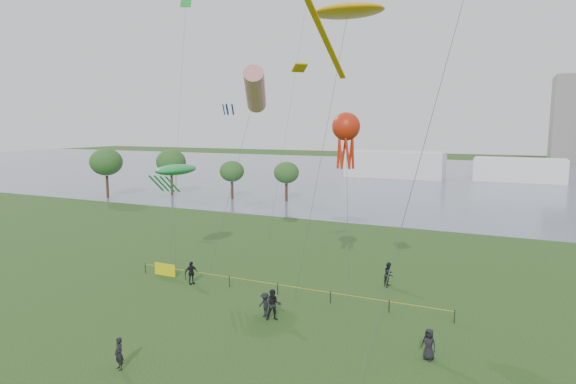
% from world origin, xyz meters
% --- Properties ---
extents(lake, '(400.00, 120.00, 0.08)m').
position_xyz_m(lake, '(0.00, 100.00, 0.02)').
color(lake, slate).
rests_on(lake, ground_plane).
extents(pavilion_left, '(22.00, 8.00, 6.00)m').
position_xyz_m(pavilion_left, '(-12.00, 95.00, 3.00)').
color(pavilion_left, silver).
rests_on(pavilion_left, ground_plane).
extents(pavilion_right, '(18.00, 7.00, 5.00)m').
position_xyz_m(pavilion_right, '(14.00, 98.00, 2.50)').
color(pavilion_right, white).
rests_on(pavilion_right, ground_plane).
extents(trees, '(33.04, 13.94, 8.22)m').
position_xyz_m(trees, '(-38.18, 48.20, 5.44)').
color(trees, '#382219').
rests_on(trees, ground_plane).
extents(fence, '(24.07, 0.07, 1.05)m').
position_xyz_m(fence, '(-8.63, 13.65, 0.55)').
color(fence, black).
rests_on(fence, ground_plane).
extents(spectator_a, '(1.18, 1.09, 1.95)m').
position_xyz_m(spectator_a, '(-0.76, 9.48, 0.98)').
color(spectator_a, black).
rests_on(spectator_a, ground_plane).
extents(spectator_b, '(1.15, 0.89, 1.57)m').
position_xyz_m(spectator_b, '(-1.46, 9.72, 0.79)').
color(spectator_b, black).
rests_on(spectator_b, ground_plane).
extents(spectator_c, '(0.85, 1.11, 1.76)m').
position_xyz_m(spectator_c, '(-9.48, 12.98, 0.88)').
color(spectator_c, black).
rests_on(spectator_c, ground_plane).
extents(spectator_d, '(0.92, 0.74, 1.64)m').
position_xyz_m(spectator_d, '(8.76, 8.30, 0.82)').
color(spectator_d, black).
rests_on(spectator_d, ground_plane).
extents(spectator_f, '(0.70, 0.58, 1.64)m').
position_xyz_m(spectator_f, '(-4.96, 0.85, 0.82)').
color(spectator_f, black).
rests_on(spectator_f, ground_plane).
extents(spectator_g, '(0.81, 0.98, 1.84)m').
position_xyz_m(spectator_g, '(4.28, 18.77, 0.92)').
color(spectator_g, black).
rests_on(spectator_g, ground_plane).
extents(kite_stingray, '(5.06, 10.04, 19.88)m').
position_xyz_m(kite_stingray, '(1.61, 15.85, 19.41)').
color(kite_stingray, '#3F3F42').
extents(kite_windsock, '(4.15, 7.26, 16.68)m').
position_xyz_m(kite_windsock, '(-7.15, 19.09, 14.83)').
color(kite_windsock, '#3F3F42').
extents(kite_creature, '(2.49, 4.73, 8.76)m').
position_xyz_m(kite_creature, '(-13.14, 16.25, 8.30)').
color(kite_creature, '#3F3F42').
extents(kite_octopus, '(2.84, 5.41, 12.86)m').
position_xyz_m(kite_octopus, '(1.68, 15.85, 11.78)').
color(kite_octopus, '#3F3F42').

